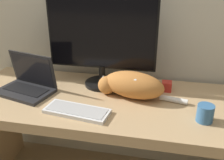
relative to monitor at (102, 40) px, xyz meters
The scene contains 7 objects.
desk 0.48m from the monitor, 66.65° to the right, with size 1.76×0.69×0.72m.
monitor is the anchor object (origin of this frame).
laptop 0.53m from the monitor, 156.14° to the right, with size 0.38×0.30×0.23m.
external_keyboard 0.48m from the monitor, 97.34° to the right, with size 0.36×0.18×0.02m.
cat 0.33m from the monitor, 31.50° to the right, with size 0.53×0.25×0.16m.
coffee_mug 0.73m from the monitor, 27.65° to the right, with size 0.08×0.08×0.09m.
small_toy 0.50m from the monitor, ahead, with size 0.06×0.06×0.06m.
Camera 1 is at (0.30, -0.99, 1.46)m, focal length 42.00 mm.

